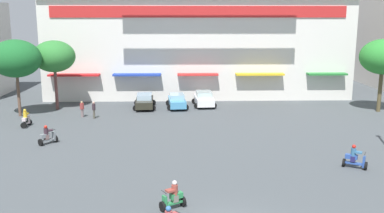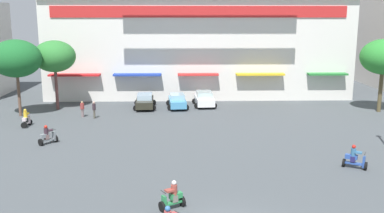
{
  "view_description": "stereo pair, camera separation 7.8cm",
  "coord_description": "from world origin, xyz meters",
  "px_view_note": "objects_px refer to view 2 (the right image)",
  "views": [
    {
      "loc": [
        -2.16,
        -18.14,
        9.56
      ],
      "look_at": [
        -1.23,
        13.94,
        2.78
      ],
      "focal_mm": 40.82,
      "sensor_mm": 36.0,
      "label": 1
    },
    {
      "loc": [
        -2.08,
        -18.14,
        9.56
      ],
      "look_at": [
        -1.23,
        13.94,
        2.78
      ],
      "focal_mm": 40.82,
      "sensor_mm": 36.0,
      "label": 2
    }
  ],
  "objects_px": {
    "pedestrian_1": "(94,109)",
    "plaza_tree_2": "(16,59)",
    "scooter_rider_4": "(48,136)",
    "scooter_rider_6": "(173,197)",
    "pedestrian_0": "(82,108)",
    "plaza_tree_1": "(383,57)",
    "scooter_rider_5": "(355,159)",
    "parked_car_0": "(145,101)",
    "parked_car_2": "(204,99)",
    "plaza_tree_0": "(54,57)",
    "parked_car_1": "(177,101)",
    "scooter_rider_2": "(26,119)"
  },
  "relations": [
    {
      "from": "plaza_tree_1",
      "to": "scooter_rider_5",
      "type": "height_order",
      "value": "plaza_tree_1"
    },
    {
      "from": "parked_car_2",
      "to": "scooter_rider_5",
      "type": "bearing_deg",
      "value": -66.38
    },
    {
      "from": "scooter_rider_6",
      "to": "plaza_tree_2",
      "type": "bearing_deg",
      "value": 125.66
    },
    {
      "from": "parked_car_1",
      "to": "pedestrian_0",
      "type": "distance_m",
      "value": 9.79
    },
    {
      "from": "scooter_rider_6",
      "to": "parked_car_0",
      "type": "bearing_deg",
      "value": 97.77
    },
    {
      "from": "scooter_rider_2",
      "to": "scooter_rider_4",
      "type": "xyz_separation_m",
      "value": [
        3.4,
        -5.3,
        -0.04
      ]
    },
    {
      "from": "scooter_rider_4",
      "to": "scooter_rider_6",
      "type": "distance_m",
      "value": 14.93
    },
    {
      "from": "plaza_tree_0",
      "to": "scooter_rider_5",
      "type": "relative_size",
      "value": 4.58
    },
    {
      "from": "parked_car_1",
      "to": "scooter_rider_4",
      "type": "height_order",
      "value": "scooter_rider_4"
    },
    {
      "from": "scooter_rider_5",
      "to": "pedestrian_0",
      "type": "height_order",
      "value": "pedestrian_0"
    },
    {
      "from": "plaza_tree_2",
      "to": "parked_car_0",
      "type": "relative_size",
      "value": 1.64
    },
    {
      "from": "plaza_tree_1",
      "to": "scooter_rider_6",
      "type": "xyz_separation_m",
      "value": [
        -20.32,
        -21.84,
        -4.86
      ]
    },
    {
      "from": "parked_car_0",
      "to": "scooter_rider_5",
      "type": "distance_m",
      "value": 23.7
    },
    {
      "from": "pedestrian_0",
      "to": "plaza_tree_0",
      "type": "bearing_deg",
      "value": 132.66
    },
    {
      "from": "pedestrian_0",
      "to": "plaza_tree_1",
      "type": "bearing_deg",
      "value": 3.19
    },
    {
      "from": "plaza_tree_2",
      "to": "scooter_rider_4",
      "type": "xyz_separation_m",
      "value": [
        5.38,
        -9.41,
        -4.9
      ]
    },
    {
      "from": "plaza_tree_0",
      "to": "plaza_tree_2",
      "type": "distance_m",
      "value": 4.04
    },
    {
      "from": "parked_car_0",
      "to": "pedestrian_1",
      "type": "xyz_separation_m",
      "value": [
        -4.37,
        -4.54,
        0.19
      ]
    },
    {
      "from": "scooter_rider_2",
      "to": "scooter_rider_5",
      "type": "xyz_separation_m",
      "value": [
        24.41,
        -11.16,
        -0.02
      ]
    },
    {
      "from": "plaza_tree_1",
      "to": "parked_car_2",
      "type": "bearing_deg",
      "value": 169.72
    },
    {
      "from": "parked_car_1",
      "to": "scooter_rider_5",
      "type": "height_order",
      "value": "scooter_rider_5"
    },
    {
      "from": "scooter_rider_2",
      "to": "pedestrian_0",
      "type": "xyz_separation_m",
      "value": [
        4.09,
        3.46,
        0.21
      ]
    },
    {
      "from": "parked_car_0",
      "to": "scooter_rider_5",
      "type": "height_order",
      "value": "scooter_rider_5"
    },
    {
      "from": "plaza_tree_1",
      "to": "parked_car_0",
      "type": "relative_size",
      "value": 1.62
    },
    {
      "from": "plaza_tree_1",
      "to": "scooter_rider_4",
      "type": "height_order",
      "value": "plaza_tree_1"
    },
    {
      "from": "plaza_tree_0",
      "to": "plaza_tree_1",
      "type": "bearing_deg",
      "value": -3.51
    },
    {
      "from": "scooter_rider_5",
      "to": "pedestrian_0",
      "type": "bearing_deg",
      "value": 144.25
    },
    {
      "from": "parked_car_0",
      "to": "parked_car_2",
      "type": "height_order",
      "value": "parked_car_2"
    },
    {
      "from": "plaza_tree_2",
      "to": "parked_car_2",
      "type": "bearing_deg",
      "value": 12.99
    },
    {
      "from": "parked_car_0",
      "to": "scooter_rider_4",
      "type": "bearing_deg",
      "value": -116.31
    },
    {
      "from": "plaza_tree_0",
      "to": "pedestrian_1",
      "type": "bearing_deg",
      "value": -42.65
    },
    {
      "from": "scooter_rider_5",
      "to": "scooter_rider_2",
      "type": "bearing_deg",
      "value": 155.42
    },
    {
      "from": "parked_car_2",
      "to": "scooter_rider_4",
      "type": "xyz_separation_m",
      "value": [
        -12.52,
        -13.54,
        -0.18
      ]
    },
    {
      "from": "plaza_tree_0",
      "to": "scooter_rider_2",
      "type": "distance_m",
      "value": 8.57
    },
    {
      "from": "pedestrian_1",
      "to": "plaza_tree_2",
      "type": "bearing_deg",
      "value": 170.42
    },
    {
      "from": "scooter_rider_2",
      "to": "plaza_tree_2",
      "type": "bearing_deg",
      "value": 115.7
    },
    {
      "from": "parked_car_0",
      "to": "scooter_rider_2",
      "type": "bearing_deg",
      "value": -142.56
    },
    {
      "from": "parked_car_0",
      "to": "scooter_rider_4",
      "type": "relative_size",
      "value": 3.02
    },
    {
      "from": "plaza_tree_0",
      "to": "parked_car_0",
      "type": "relative_size",
      "value": 1.58
    },
    {
      "from": "plaza_tree_1",
      "to": "scooter_rider_2",
      "type": "height_order",
      "value": "plaza_tree_1"
    },
    {
      "from": "scooter_rider_4",
      "to": "pedestrian_1",
      "type": "distance_m",
      "value": 8.4
    },
    {
      "from": "scooter_rider_5",
      "to": "pedestrian_1",
      "type": "relative_size",
      "value": 0.94
    },
    {
      "from": "pedestrian_1",
      "to": "pedestrian_0",
      "type": "bearing_deg",
      "value": 154.64
    },
    {
      "from": "parked_car_0",
      "to": "scooter_rider_6",
      "type": "bearing_deg",
      "value": -82.23
    },
    {
      "from": "plaza_tree_1",
      "to": "parked_car_0",
      "type": "xyz_separation_m",
      "value": [
        -23.61,
        2.33,
        -4.71
      ]
    },
    {
      "from": "pedestrian_0",
      "to": "scooter_rider_5",
      "type": "bearing_deg",
      "value": -35.75
    },
    {
      "from": "pedestrian_0",
      "to": "parked_car_1",
      "type": "bearing_deg",
      "value": 23.63
    },
    {
      "from": "scooter_rider_4",
      "to": "pedestrian_1",
      "type": "bearing_deg",
      "value": 76.81
    },
    {
      "from": "parked_car_1",
      "to": "pedestrian_0",
      "type": "relative_size",
      "value": 2.66
    },
    {
      "from": "plaza_tree_2",
      "to": "parked_car_0",
      "type": "xyz_separation_m",
      "value": [
        11.67,
        3.31,
        -4.75
      ]
    }
  ]
}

